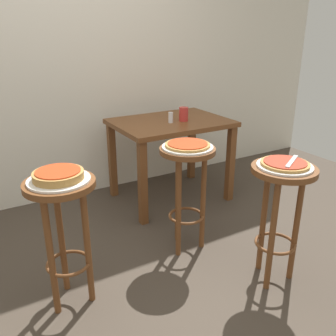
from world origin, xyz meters
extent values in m
plane|color=#42382D|center=(0.00, 0.00, 0.00)|extent=(6.00, 6.00, 0.00)
cube|color=silver|center=(0.00, 1.65, 1.50)|extent=(6.00, 0.10, 3.00)
cylinder|color=brown|center=(0.78, -0.26, 0.73)|extent=(0.37, 0.37, 0.03)
cylinder|color=brown|center=(0.78, -0.14, 0.36)|extent=(0.04, 0.04, 0.72)
cylinder|color=brown|center=(0.68, -0.31, 0.36)|extent=(0.04, 0.04, 0.72)
cylinder|color=brown|center=(0.88, -0.31, 0.36)|extent=(0.04, 0.04, 0.72)
torus|color=brown|center=(0.78, -0.26, 0.25)|extent=(0.25, 0.25, 0.02)
cylinder|color=silver|center=(0.78, -0.26, 0.76)|extent=(0.31, 0.31, 0.01)
cylinder|color=#B78442|center=(0.78, -0.26, 0.77)|extent=(0.27, 0.27, 0.01)
cylinder|color=#B23823|center=(0.78, -0.26, 0.78)|extent=(0.24, 0.24, 0.01)
cylinder|color=brown|center=(-0.37, 0.18, 0.73)|extent=(0.37, 0.37, 0.03)
cylinder|color=brown|center=(-0.37, 0.30, 0.36)|extent=(0.04, 0.04, 0.72)
cylinder|color=brown|center=(-0.47, 0.13, 0.36)|extent=(0.04, 0.04, 0.72)
cylinder|color=brown|center=(-0.27, 0.13, 0.36)|extent=(0.04, 0.04, 0.72)
torus|color=brown|center=(-0.37, 0.18, 0.25)|extent=(0.25, 0.25, 0.02)
cylinder|color=white|center=(-0.37, 0.18, 0.76)|extent=(0.32, 0.32, 0.01)
cylinder|color=#B78442|center=(-0.37, 0.18, 0.78)|extent=(0.26, 0.26, 0.04)
cylinder|color=red|center=(-0.37, 0.18, 0.81)|extent=(0.23, 0.23, 0.01)
cylinder|color=brown|center=(0.50, 0.32, 0.73)|extent=(0.37, 0.37, 0.03)
cylinder|color=brown|center=(0.50, 0.43, 0.36)|extent=(0.04, 0.04, 0.72)
cylinder|color=brown|center=(0.40, 0.26, 0.36)|extent=(0.04, 0.04, 0.72)
cylinder|color=brown|center=(0.60, 0.26, 0.36)|extent=(0.04, 0.04, 0.72)
torus|color=brown|center=(0.50, 0.32, 0.25)|extent=(0.25, 0.25, 0.02)
cylinder|color=white|center=(0.50, 0.32, 0.76)|extent=(0.34, 0.34, 0.01)
cylinder|color=#B78442|center=(0.50, 0.32, 0.77)|extent=(0.30, 0.30, 0.01)
cylinder|color=red|center=(0.50, 0.32, 0.78)|extent=(0.26, 0.26, 0.01)
cube|color=brown|center=(0.83, 1.09, 0.71)|extent=(0.98, 0.72, 0.04)
cube|color=brown|center=(0.39, 0.77, 0.35)|extent=(0.06, 0.06, 0.69)
cube|color=brown|center=(1.27, 0.77, 0.35)|extent=(0.06, 0.06, 0.69)
cube|color=brown|center=(0.39, 1.40, 0.35)|extent=(0.06, 0.06, 0.69)
cube|color=brown|center=(1.27, 1.40, 0.35)|extent=(0.06, 0.06, 0.69)
cylinder|color=red|center=(0.92, 1.02, 0.79)|extent=(0.08, 0.08, 0.12)
cylinder|color=white|center=(0.79, 1.02, 0.78)|extent=(0.04, 0.04, 0.09)
cube|color=silver|center=(0.81, -0.28, 0.79)|extent=(0.20, 0.13, 0.01)
camera|label=1|loc=(-0.75, -1.58, 1.48)|focal=38.93mm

